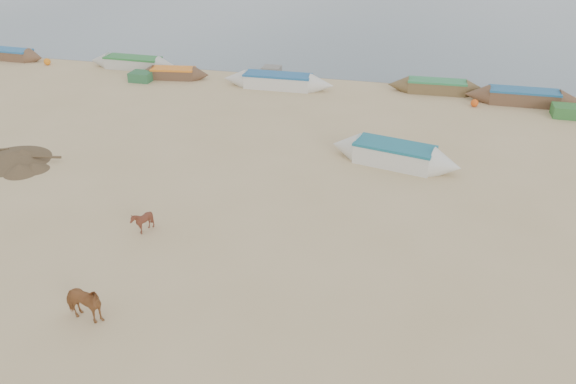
# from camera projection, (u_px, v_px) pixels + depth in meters

# --- Properties ---
(ground) EXTENTS (140.00, 140.00, 0.00)m
(ground) POSITION_uv_depth(u_px,v_px,m) (259.00, 274.00, 18.49)
(ground) COLOR tan
(ground) RESTS_ON ground
(cow_adult) EXTENTS (1.55, 0.84, 1.25)m
(cow_adult) POSITION_uv_depth(u_px,v_px,m) (83.00, 304.00, 16.22)
(cow_adult) COLOR #92592F
(cow_adult) RESTS_ON ground
(calf_front) EXTENTS (1.08, 1.04, 0.92)m
(calf_front) POSITION_uv_depth(u_px,v_px,m) (142.00, 221.00, 20.57)
(calf_front) COLOR #55281B
(calf_front) RESTS_ON ground
(near_canoe) EXTENTS (6.26, 2.79, 0.99)m
(near_canoe) POSITION_uv_depth(u_px,v_px,m) (394.00, 154.00, 25.69)
(near_canoe) COLOR silver
(near_canoe) RESTS_ON ground
(debris_pile) EXTENTS (3.93, 3.93, 0.44)m
(debris_pile) POSITION_uv_depth(u_px,v_px,m) (11.00, 156.00, 26.15)
(debris_pile) COLOR brown
(debris_pile) RESTS_ON ground
(waterline_canoes) EXTENTS (58.68, 4.26, 0.93)m
(waterline_canoes) POSITION_uv_depth(u_px,v_px,m) (365.00, 83.00, 35.50)
(waterline_canoes) COLOR brown
(waterline_canoes) RESTS_ON ground
(beach_clutter) EXTENTS (44.96, 5.00, 0.64)m
(beach_clutter) POSITION_uv_depth(u_px,v_px,m) (410.00, 92.00, 34.26)
(beach_clutter) COLOR #2B603A
(beach_clutter) RESTS_ON ground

